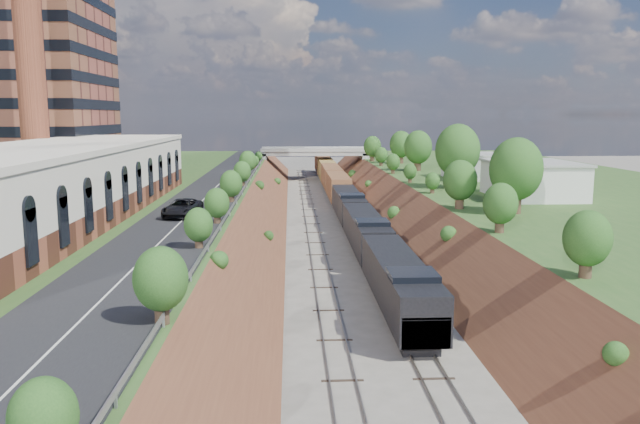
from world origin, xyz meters
TOP-DOWN VIEW (x-y plane):
  - platform_left at (-33.00, 60.00)m, footprint 44.00×180.00m
  - platform_right at (33.00, 60.00)m, footprint 44.00×180.00m
  - embankment_left at (-11.00, 60.00)m, footprint 10.00×180.00m
  - embankment_right at (11.00, 60.00)m, footprint 10.00×180.00m
  - rail_left_track at (-2.60, 60.00)m, footprint 1.58×180.00m
  - rail_right_track at (2.60, 60.00)m, footprint 1.58×180.00m
  - road at (-15.50, 60.00)m, footprint 8.00×180.00m
  - guardrail at (-11.40, 59.80)m, footprint 0.10×171.00m
  - commercial_building at (-28.00, 38.00)m, footprint 14.30×62.30m
  - smokestack at (-36.00, 56.00)m, footprint 3.20×3.20m
  - overpass at (0.00, 122.00)m, footprint 24.50×8.30m
  - white_building_near at (23.50, 52.00)m, footprint 9.00×12.00m
  - white_building_far at (23.00, 74.00)m, footprint 8.00×10.00m
  - tree_right_large at (17.00, 40.00)m, footprint 5.25×5.25m
  - tree_left_crest at (-11.80, 20.00)m, footprint 2.45×2.45m
  - freight_train at (2.60, 81.43)m, footprint 3.24×129.97m
  - suv at (-15.86, 39.08)m, footprint 3.54×6.34m

SIDE VIEW (x-z plane):
  - embankment_left at x=-11.00m, z-range -5.00..5.00m
  - embankment_right at x=11.00m, z-range -5.00..5.00m
  - rail_left_track at x=-2.60m, z-range 0.00..0.18m
  - rail_right_track at x=2.60m, z-range 0.00..0.18m
  - platform_left at x=-33.00m, z-range 0.00..5.00m
  - platform_right at x=33.00m, z-range 0.00..5.00m
  - freight_train at x=2.60m, z-range 0.30..5.08m
  - overpass at x=0.00m, z-range 1.22..8.62m
  - road at x=-15.50m, z-range 5.00..5.10m
  - guardrail at x=-11.40m, z-range 5.20..5.90m
  - suv at x=-15.86m, z-range 5.10..6.77m
  - white_building_far at x=23.00m, z-range 5.00..8.60m
  - white_building_near at x=23.50m, z-range 5.00..9.00m
  - tree_left_crest at x=-11.80m, z-range 5.26..8.82m
  - commercial_building at x=-28.00m, z-range 5.01..12.01m
  - tree_right_large at x=17.00m, z-range 5.58..13.19m
  - smokestack at x=-36.00m, z-range 5.00..45.00m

